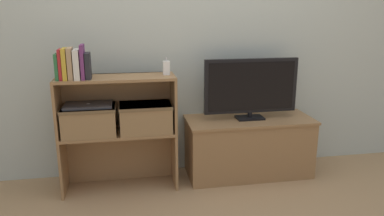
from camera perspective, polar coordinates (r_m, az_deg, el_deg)
ground_plane at (r=2.97m, az=0.53°, el=-12.28°), size 16.00×16.00×0.00m
wall_back at (r=3.08m, az=-1.01°, el=12.04°), size 10.00×0.05×2.40m
tv_stand at (r=3.17m, az=8.59°, el=-5.80°), size 1.03×0.43×0.49m
tv at (r=3.02m, az=8.98°, el=3.17°), size 0.76×0.14×0.49m
bookshelf_lower_tier at (r=3.00m, az=-10.95°, el=-6.25°), size 0.86×0.30×0.45m
bookshelf_upper_tier at (r=2.87m, az=-11.38°, el=1.92°), size 0.86×0.30×0.42m
book_forest at (r=2.75m, az=-19.85°, el=5.93°), size 0.02×0.12×0.18m
book_crimson at (r=2.75m, az=-19.38°, el=6.27°), size 0.02×0.12×0.21m
book_mustard at (r=2.74m, az=-18.79°, el=6.37°), size 0.03×0.14×0.22m
book_tan at (r=2.74m, az=-18.04°, el=6.46°), size 0.03×0.13×0.22m
book_ivory at (r=2.73m, az=-17.12°, el=6.36°), size 0.04×0.15×0.21m
book_plum at (r=2.73m, az=-16.30°, el=6.76°), size 0.02×0.14×0.24m
book_charcoal at (r=2.73m, az=-15.55°, el=6.21°), size 0.03×0.12×0.18m
baby_monitor at (r=2.79m, az=-3.93°, el=6.11°), size 0.05×0.03×0.13m
storage_basket_left at (r=2.85m, az=-15.37°, el=-1.64°), size 0.39×0.27×0.21m
storage_basket_right at (r=2.84m, az=-7.09°, el=-1.25°), size 0.39×0.27×0.21m
laptop at (r=2.82m, az=-15.52°, el=0.43°), size 0.34×0.21×0.02m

